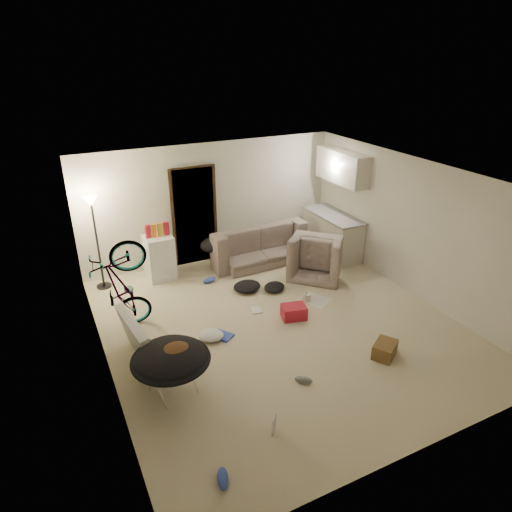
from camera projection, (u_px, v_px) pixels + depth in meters
name	position (u px, v px, depth m)	size (l,w,h in m)	color
floor	(279.00, 325.00, 7.63)	(5.50, 6.00, 0.02)	beige
ceiling	(283.00, 178.00, 6.57)	(5.50, 6.00, 0.02)	white
wall_back	(211.00, 202.00, 9.55)	(5.50, 0.02, 2.50)	silver
wall_front	(424.00, 369.00, 4.65)	(5.50, 0.02, 2.50)	silver
wall_left	(97.00, 296.00, 6.00)	(0.02, 6.00, 2.50)	silver
wall_right	(415.00, 228.00, 8.20)	(0.02, 6.00, 2.50)	silver
doorway	(194.00, 216.00, 9.45)	(0.85, 0.10, 2.04)	black
door_trim	(195.00, 217.00, 9.43)	(0.97, 0.04, 2.10)	#332111
floor_lamp	(94.00, 223.00, 8.27)	(0.28, 0.28, 1.81)	black
kitchen_counter	(332.00, 235.00, 10.04)	(0.60, 1.50, 0.88)	beige
counter_top	(334.00, 215.00, 9.85)	(0.64, 1.54, 0.04)	gray
kitchen_uppers	(343.00, 167.00, 9.46)	(0.38, 1.40, 0.65)	beige
sofa	(255.00, 247.00, 9.79)	(2.11, 0.82, 0.62)	#363D35
armchair	(318.00, 258.00, 9.24)	(1.01, 0.88, 0.66)	#363D35
bicycle	(124.00, 306.00, 7.34)	(0.57, 1.64, 0.86)	black
book_asset	(272.00, 436.00, 5.44)	(0.18, 0.24, 0.02)	#AA192A
mini_fridge	(159.00, 257.00, 8.99)	(0.52, 0.52, 0.89)	white
snack_box_0	(148.00, 232.00, 8.69)	(0.10, 0.07, 0.30)	#AA192A
snack_box_1	(154.00, 231.00, 8.74)	(0.10, 0.07, 0.30)	orange
snack_box_2	(160.00, 230.00, 8.79)	(0.10, 0.07, 0.30)	gold
snack_box_3	(166.00, 229.00, 8.84)	(0.10, 0.07, 0.30)	#AA192A
saucer_chair	(171.00, 365.00, 5.97)	(1.05, 1.05, 0.74)	silver
hoodie	(175.00, 353.00, 5.87)	(0.48, 0.40, 0.22)	#53331C
sofa_drape	(213.00, 245.00, 9.31)	(0.56, 0.46, 0.28)	black
tv_box	(139.00, 340.00, 6.59)	(0.13, 1.12, 0.74)	silver
drink_case_a	(385.00, 350.00, 6.81)	(0.40, 0.29, 0.23)	brown
drink_case_b	(294.00, 312.00, 7.77)	(0.41, 0.30, 0.23)	#AA192A
juicer	(306.00, 296.00, 8.30)	(0.15, 0.15, 0.22)	beige
newspaper	(314.00, 299.00, 8.38)	(0.41, 0.54, 0.01)	silver
book_blue	(222.00, 336.00, 7.31)	(0.23, 0.32, 0.03)	#334CB8
book_white	(256.00, 310.00, 8.02)	(0.18, 0.23, 0.02)	silver
shoe_0	(210.00, 280.00, 8.95)	(0.29, 0.12, 0.11)	#334CB8
shoe_1	(222.00, 262.00, 9.69)	(0.28, 0.11, 0.10)	slate
shoe_2	(223.00, 478.00, 4.86)	(0.29, 0.12, 0.11)	#334CB8
shoe_3	(304.00, 380.00, 6.30)	(0.25, 0.10, 0.09)	slate
clothes_lump_a	(247.00, 286.00, 8.65)	(0.53, 0.45, 0.17)	black
clothes_lump_b	(274.00, 287.00, 8.67)	(0.43, 0.38, 0.13)	black
clothes_lump_c	(211.00, 335.00, 7.24)	(0.41, 0.35, 0.13)	silver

